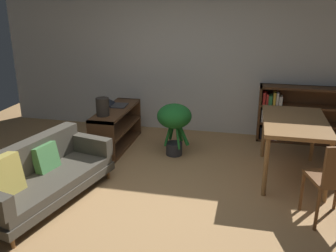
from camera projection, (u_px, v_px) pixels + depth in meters
The scene contains 10 objects.
ground_plane at pixel (150, 205), 4.29m from camera, with size 8.16×8.16×0.00m, color tan.
back_wall_panel at pixel (191, 55), 6.34m from camera, with size 6.80×0.10×2.70m, color silver.
fabric_couch at pixel (38, 175), 4.27m from camera, with size 1.10×1.88×0.73m.
media_console at pixel (117, 128), 5.91m from camera, with size 0.41×1.32×0.63m.
open_laptop at pixel (115, 104), 5.96m from camera, with size 0.44×0.32×0.12m.
desk_speaker at pixel (103, 107), 5.43m from camera, with size 0.19×0.19×0.27m.
potted_floor_plant at pixel (174, 120), 5.50m from camera, with size 0.51×0.51×0.80m.
dining_table at pixel (295, 127), 4.76m from camera, with size 0.79×1.29×0.79m.
dining_chair_far at pixel (335, 178), 3.78m from camera, with size 0.54×0.53×0.92m.
bookshelf at pixel (300, 115), 6.08m from camera, with size 1.58×0.30×0.93m.
Camera 1 is at (1.04, -3.62, 2.27)m, focal length 39.70 mm.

